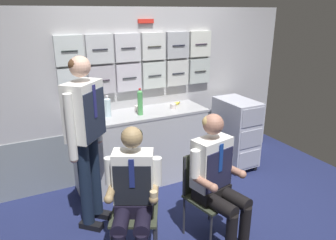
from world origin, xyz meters
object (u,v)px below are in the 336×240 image
Objects in this scene: crew_member_standing at (86,129)px; sparkling_bottle_green at (108,107)px; service_trolley at (236,131)px; folding_chair_left at (135,199)px; paper_cup_blue at (78,114)px; crew_member_left at (133,193)px; snack_banana at (176,104)px; folding_chair_right at (204,186)px; crew_member_right at (218,176)px.

crew_member_standing is 6.91× the size of sparkling_bottle_green.
service_trolley is 2.08m from folding_chair_left.
sparkling_bottle_green reaches higher than service_trolley.
service_trolley is 0.56× the size of crew_member_standing.
paper_cup_blue is (-0.32, 0.13, -0.08)m from sparkling_bottle_green.
crew_member_left is 0.71× the size of crew_member_standing.
crew_member_left is 1.78m from snack_banana.
paper_cup_blue is (-0.88, 1.37, 0.46)m from folding_chair_right.
crew_member_left is at bearing -129.61° from snack_banana.
paper_cup_blue reaches higher than service_trolley.
crew_member_right is 16.51× the size of paper_cup_blue.
folding_chair_right is 1.46m from sparkling_bottle_green.
snack_banana is (0.37, 1.30, 0.44)m from folding_chair_right.
crew_member_standing is 10.04× the size of snack_banana.
crew_member_right is at bearing -38.75° from crew_member_standing.
crew_member_left is 0.81m from crew_member_standing.
folding_chair_right is at bearing -65.94° from sparkling_bottle_green.
crew_member_standing is 0.73m from sparkling_bottle_green.
paper_cup_blue is (-0.91, 1.53, 0.28)m from crew_member_right.
snack_banana is (-0.81, 0.27, 0.44)m from service_trolley.
paper_cup_blue is at bearing 84.62° from crew_member_standing.
crew_member_left reaches higher than folding_chair_right.
crew_member_right is 5.01× the size of sparkling_bottle_green.
folding_chair_left is at bearing 160.65° from crew_member_right.
snack_banana is at bearing 3.47° from sparkling_bottle_green.
folding_chair_left is 10.97× the size of paper_cup_blue.
sparkling_bottle_green is (-0.59, 1.40, 0.36)m from crew_member_right.
crew_member_left is at bearing -98.33° from sparkling_bottle_green.
folding_chair_right is 1.42m from snack_banana.
paper_cup_blue is 1.25m from snack_banana.
service_trolley is 1.83m from sparkling_bottle_green.
crew_member_left reaches higher than snack_banana.
crew_member_standing reaches higher than crew_member_left.
sparkling_bottle_green is (-1.74, 0.21, 0.53)m from service_trolley.
snack_banana is at bearing 161.74° from service_trolley.
paper_cup_blue reaches higher than folding_chair_right.
service_trolley is 1.15× the size of folding_chair_right.
crew_member_standing is at bearing 106.49° from crew_member_left.
crew_member_right is 7.28× the size of snack_banana.
sparkling_bottle_green is at bearing -22.23° from paper_cup_blue.
service_trolley reaches higher than folding_chair_right.
crew_member_standing is at bearing -153.21° from snack_banana.
snack_banana is at bearing 26.79° from crew_member_standing.
folding_chair_right is at bearing -139.02° from service_trolley.
crew_member_right is 1.51m from snack_banana.
snack_banana is (1.12, 1.35, 0.28)m from crew_member_left.
crew_member_standing reaches higher than sparkling_bottle_green.
folding_chair_right is 0.66× the size of crew_member_right.
folding_chair_right is at bearing -33.67° from crew_member_standing.
folding_chair_left is at bearing -153.17° from service_trolley.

